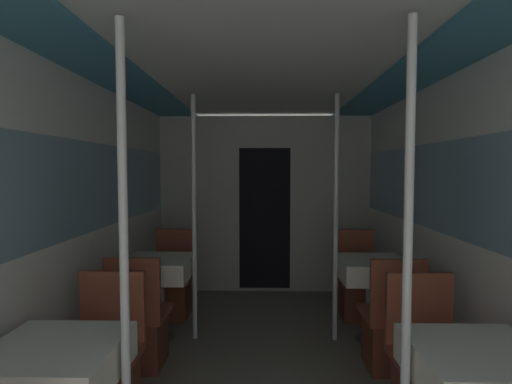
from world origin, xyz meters
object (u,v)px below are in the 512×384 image
Objects in this scene: support_pole_right_1 at (336,219)px; chair_left_far_0 at (104,379)px; dining_table_right_1 at (373,273)px; chair_right_far_0 at (429,383)px; dining_table_left_1 at (159,272)px; chair_left_far_1 at (173,290)px; support_pole_left_1 at (194,218)px; dining_table_right_0 at (480,376)px; support_pole_right_0 at (408,267)px; dining_table_left_0 at (55,371)px; chair_left_near_1 at (141,332)px; chair_right_near_1 at (391,334)px; support_pole_left_0 at (125,266)px; chair_right_far_1 at (358,291)px.

chair_left_far_0 is at bearing -142.17° from support_pole_right_1.
chair_left_far_0 is 2.33m from dining_table_right_1.
chair_right_far_0 is at bearing -90.00° from dining_table_right_1.
chair_left_far_1 reaches higher than dining_table_left_1.
support_pole_left_1 is at bearing 180.00° from dining_table_right_1.
support_pole_right_0 is at bearing 180.00° from dining_table_right_0.
dining_table_left_0 is 0.64m from chair_left_far_0.
support_pole_right_1 is at bearing 100.51° from dining_table_right_0.
chair_right_far_0 reaches higher than dining_table_right_0.
support_pole_right_1 is at bearing -75.08° from chair_right_far_0.
chair_left_far_1 is 2.64m from chair_right_far_0.
chair_left_near_1 is 1.00× the size of chair_right_far_0.
support_pole_left_1 is 2.46× the size of chair_right_near_1.
dining_table_right_0 is at bearing -90.00° from dining_table_right_1.
support_pole_left_0 is 1.00× the size of support_pole_left_1.
dining_table_left_1 is 2.64m from dining_table_right_0.
support_pole_right_0 is 2.46× the size of chair_right_near_1.
dining_table_left_0 and dining_table_left_1 have the same top height.
support_pole_right_1 reaches higher than chair_right_far_1.
chair_right_far_0 is at bearing 137.24° from chair_left_far_1.
support_pole_right_1 is at bearing 54.60° from support_pole_left_0.
chair_left_far_0 is 2.20m from support_pole_right_1.
dining_table_left_0 is 0.82× the size of chair_right_near_1.
chair_right_far_0 is at bearing 18.74° from support_pole_left_0.
support_pole_right_0 is 2.99× the size of dining_table_right_1.
support_pole_left_1 is (0.33, -0.55, 0.82)m from chair_left_far_1.
support_pole_left_0 reaches higher than dining_table_right_0.
support_pole_left_0 reaches higher than chair_left_far_0.
chair_left_far_0 is 0.41× the size of support_pole_right_0.
chair_left_far_0 and chair_left_far_1 have the same top height.
support_pole_left_1 is 1.89m from chair_right_far_1.
chair_left_far_0 reaches higher than dining_table_right_1.
support_pole_right_0 is (1.28, -1.79, 0.00)m from support_pole_left_1.
dining_table_right_1 is (0.33, 1.79, -0.49)m from support_pole_right_0.
chair_left_far_0 is (-0.00, 0.55, -0.33)m from dining_table_left_0.
dining_table_right_1 is 0.64m from chair_right_near_1.
dining_table_right_0 is at bearing -79.49° from support_pole_right_1.
dining_table_left_0 and dining_table_right_1 have the same top height.
chair_left_near_1 is 1.22× the size of dining_table_right_1.
support_pole_right_0 is (-0.33, 0.00, 0.49)m from dining_table_right_0.
dining_table_left_0 is at bearing -137.24° from dining_table_right_1.
support_pole_left_1 is at bearing 131.86° from dining_table_right_0.
dining_table_left_1 is 2.04m from chair_right_near_1.
dining_table_left_1 and dining_table_right_0 have the same top height.
dining_table_left_1 is 2.04m from chair_right_far_1.
chair_right_near_1 reaches higher than dining_table_right_1.
dining_table_left_1 is at bearing 131.86° from support_pole_right_0.
support_pole_right_1 reaches higher than chair_left_far_0.
dining_table_left_0 is 0.33× the size of support_pole_left_1.
dining_table_left_0 is 1.00× the size of dining_table_left_1.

